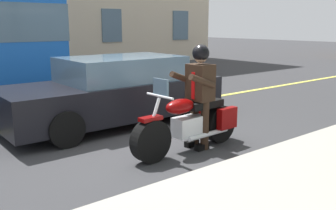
% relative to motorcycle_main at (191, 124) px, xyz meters
% --- Properties ---
extents(ground_plane, '(80.00, 80.00, 0.00)m').
position_rel_motorcycle_main_xyz_m(ground_plane, '(0.12, -1.03, -0.45)').
color(ground_plane, '#333335').
extents(lane_center_stripe, '(60.00, 0.16, 0.01)m').
position_rel_motorcycle_main_xyz_m(lane_center_stripe, '(0.12, -3.03, -0.45)').
color(lane_center_stripe, '#E5DB4C').
rests_on(lane_center_stripe, ground_plane).
extents(motorcycle_main, '(2.22, 0.65, 1.26)m').
position_rel_motorcycle_main_xyz_m(motorcycle_main, '(0.00, 0.00, 0.00)').
color(motorcycle_main, black).
rests_on(motorcycle_main, ground_plane).
extents(rider_main, '(0.64, 0.56, 1.74)m').
position_rel_motorcycle_main_xyz_m(rider_main, '(-0.19, -0.01, 0.58)').
color(rider_main, black).
rests_on(rider_main, ground_plane).
extents(car_dark, '(4.60, 1.92, 1.40)m').
position_rel_motorcycle_main_xyz_m(car_dark, '(0.06, -2.28, 0.24)').
color(car_dark, black).
rests_on(car_dark, ground_plane).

